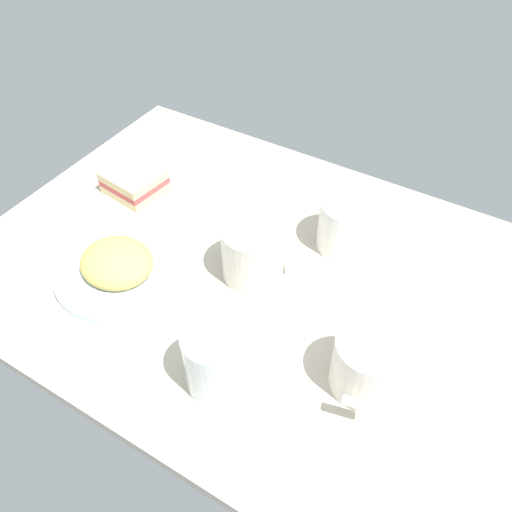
% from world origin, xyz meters
% --- Properties ---
extents(tabletop, '(0.90, 0.64, 0.02)m').
position_xyz_m(tabletop, '(0.00, 0.00, 0.01)').
color(tabletop, '#BCB29E').
rests_on(tabletop, ground).
extents(plate_of_food, '(0.20, 0.20, 0.05)m').
position_xyz_m(plate_of_food, '(-0.18, -0.12, 0.04)').
color(plate_of_food, silver).
rests_on(plate_of_food, tabletop).
extents(coffee_mug_black, '(0.09, 0.12, 0.09)m').
position_xyz_m(coffee_mug_black, '(0.10, 0.12, 0.07)').
color(coffee_mug_black, white).
rests_on(coffee_mug_black, tabletop).
extents(coffee_mug_milky, '(0.09, 0.11, 0.09)m').
position_xyz_m(coffee_mug_milky, '(0.22, -0.10, 0.07)').
color(coffee_mug_milky, silver).
rests_on(coffee_mug_milky, tabletop).
extents(coffee_mug_spare, '(0.12, 0.10, 0.09)m').
position_xyz_m(coffee_mug_spare, '(-0.00, -0.01, 0.07)').
color(coffee_mug_spare, silver).
rests_on(coffee_mug_spare, tabletop).
extents(sandwich_main, '(0.11, 0.10, 0.04)m').
position_xyz_m(sandwich_main, '(-0.29, 0.06, 0.04)').
color(sandwich_main, beige).
rests_on(sandwich_main, tabletop).
extents(glass_of_milk, '(0.08, 0.08, 0.10)m').
position_xyz_m(glass_of_milk, '(0.06, -0.20, 0.06)').
color(glass_of_milk, silver).
rests_on(glass_of_milk, tabletop).
extents(paper_napkin, '(0.16, 0.16, 0.00)m').
position_xyz_m(paper_napkin, '(0.28, 0.07, 0.02)').
color(paper_napkin, white).
rests_on(paper_napkin, tabletop).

